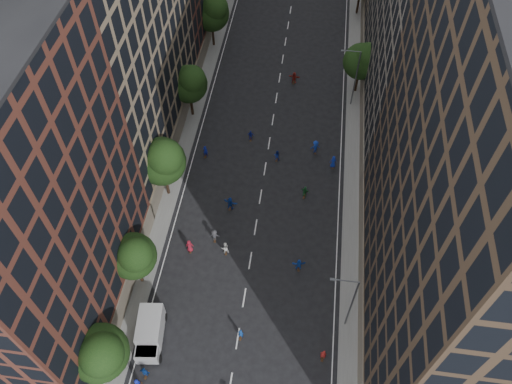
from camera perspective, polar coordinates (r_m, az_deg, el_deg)
ground at (r=69.38m, az=1.90°, el=7.98°), size 240.00×240.00×0.00m
sidewalk_left at (r=76.50m, az=-6.63°, el=12.70°), size 4.00×105.00×0.15m
sidewalk_right at (r=75.13m, az=11.87°, el=10.97°), size 4.00×105.00×0.15m
bldg_left_a at (r=45.63m, az=-26.59°, el=-2.44°), size 14.00×22.00×30.00m
bldg_left_b at (r=59.26m, az=-17.77°, el=17.79°), size 14.00×26.00×34.00m
bldg_right_a at (r=41.73m, az=25.25°, el=-1.31°), size 14.00×30.00×36.00m
bldg_right_b at (r=64.00m, az=20.96°, el=19.03°), size 14.00×28.00×33.00m
tree_left_0 at (r=47.09m, az=-17.37°, el=-17.20°), size 5.20×5.20×8.83m
tree_left_1 at (r=51.18m, az=-13.80°, el=-7.09°), size 4.80×4.80×8.21m
tree_left_2 at (r=57.03m, az=-10.63°, el=3.58°), size 5.60×5.60×9.45m
tree_left_3 at (r=66.98m, az=-7.60°, el=12.27°), size 5.00×5.00×8.58m
tree_left_4 at (r=79.34m, az=-5.02°, el=19.85°), size 5.40×5.40×9.08m
tree_right_a at (r=71.90m, az=12.11°, el=14.53°), size 5.00×5.00×8.39m
streetlamp_near at (r=48.69m, az=10.70°, el=-12.16°), size 2.64×0.22×9.06m
streetlamp_far at (r=69.84m, az=11.20°, el=12.93°), size 2.64×0.22×9.06m
cargo_van at (r=51.69m, az=-12.03°, el=-15.43°), size 3.05×5.48×2.79m
skater_0 at (r=50.92m, az=-13.38°, el=-20.55°), size 0.93×0.79×1.61m
skater_1 at (r=51.37m, az=-1.76°, el=-15.89°), size 0.59×0.42×1.53m
skater_4 at (r=51.05m, az=-12.57°, el=-19.46°), size 1.05×0.51×1.73m
skater_5 at (r=54.87m, az=4.91°, el=-8.28°), size 1.55×0.72×1.61m
skater_6 at (r=56.24m, az=-7.60°, el=-6.16°), size 0.97×0.73×1.79m
skater_7 at (r=50.96m, az=7.68°, el=-17.95°), size 0.63×0.44×1.65m
skater_8 at (r=55.75m, az=-3.56°, el=-6.42°), size 1.03×0.91×1.77m
skater_9 at (r=56.74m, az=-4.76°, el=-4.98°), size 1.17×0.74×1.72m
skater_10 at (r=60.38m, az=5.62°, el=-0.00°), size 1.14×0.73×1.80m
skater_11 at (r=59.10m, az=-2.96°, el=-1.32°), size 1.80×0.95×1.85m
skater_12 at (r=63.90m, az=8.81°, el=3.41°), size 0.96×0.71×1.79m
skater_13 at (r=64.67m, az=-5.80°, el=4.64°), size 0.74×0.57×1.80m
skater_14 at (r=64.09m, az=2.40°, el=4.18°), size 0.80×0.65×1.54m
skater_15 at (r=65.21m, az=6.79°, el=5.12°), size 1.43×1.11×1.95m
skater_16 at (r=66.48m, az=-0.61°, el=6.47°), size 0.91×0.40×1.53m
skater_17 at (r=75.12m, az=4.37°, el=12.87°), size 1.72×0.71×1.81m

